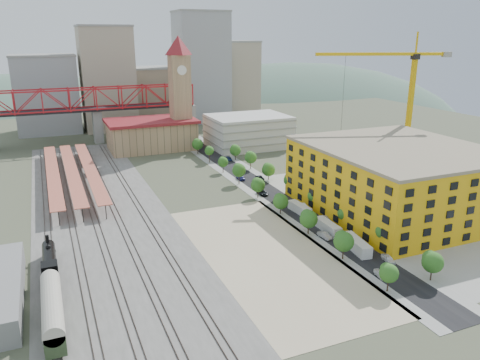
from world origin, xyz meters
name	(u,v)px	position (x,y,z in m)	size (l,w,h in m)	color
ground	(232,208)	(0.00, 0.00, 0.00)	(400.00, 400.00, 0.00)	#474C38
ballast_strip	(97,205)	(-36.00, 17.50, 0.03)	(36.00, 165.00, 0.06)	#605E59
dirt_lot	(268,255)	(-4.00, -31.50, 0.03)	(28.00, 67.00, 0.06)	tan
street_asphalt	(260,186)	(16.00, 15.00, 0.03)	(12.00, 170.00, 0.06)	black
sidewalk_west	(245,188)	(10.50, 15.00, 0.02)	(3.00, 170.00, 0.04)	gray
sidewalk_east	(275,184)	(21.50, 15.00, 0.02)	(3.00, 170.00, 0.04)	gray
construction_pad	(402,209)	(45.00, -20.00, 0.03)	(50.00, 90.00, 0.06)	gray
rail_tracks	(91,205)	(-37.80, 17.50, 0.15)	(26.56, 160.00, 0.18)	#382B23
platform_canopies	(71,170)	(-41.00, 45.00, 3.99)	(16.00, 80.00, 4.12)	#BD5E48
station_hall	(152,134)	(-5.00, 82.00, 6.67)	(38.00, 24.00, 13.10)	tan
clock_tower	(180,82)	(8.00, 79.99, 28.70)	(12.00, 12.00, 52.00)	tan
parking_garage	(248,131)	(36.00, 70.00, 7.00)	(34.00, 26.00, 14.00)	silver
truss_bridge	(96,102)	(-25.00, 105.00, 18.86)	(94.00, 9.60, 25.60)	gray
construction_building	(397,179)	(42.00, -20.00, 9.41)	(44.60, 50.60, 18.80)	yellow
street_trees	(274,195)	(16.00, 5.00, 0.00)	(15.40, 124.40, 8.00)	#285E1C
skyline	(148,83)	(7.47, 142.31, 22.81)	(133.00, 46.00, 60.00)	#9EA0A3
distant_hills	(169,189)	(45.28, 260.00, -79.54)	(647.00, 264.00, 227.00)	#4C6B59
locomotive	(50,267)	(-50.00, -22.88, 2.23)	(3.10, 23.90, 5.98)	black
coach	(53,311)	(-50.00, -42.28, 3.33)	(3.43, 19.92, 6.25)	#25361D
tower_crane	(403,89)	(66.64, 8.85, 30.35)	(44.11, 16.43, 49.18)	gold
site_trailer_a	(356,245)	(16.00, -37.45, 1.39)	(2.67, 10.14, 2.78)	silver
site_trailer_b	(328,227)	(16.00, -25.51, 1.27)	(2.45, 9.31, 2.55)	silver
site_trailer_c	(305,212)	(16.00, -14.08, 1.19)	(2.28, 8.68, 2.38)	silver
site_trailer_d	(300,209)	(16.00, -11.20, 1.25)	(2.40, 9.13, 2.50)	silver
car_0	(381,274)	(13.00, -49.90, 0.66)	(1.57, 3.90, 1.33)	white
car_1	(325,235)	(13.00, -28.74, 0.73)	(1.54, 4.41, 1.45)	#99989D
car_2	(262,193)	(13.00, 6.94, 0.68)	(2.24, 4.87, 1.35)	black
car_3	(241,178)	(13.00, 24.58, 0.73)	(2.06, 5.06, 1.47)	navy
car_4	(388,259)	(19.00, -45.05, 0.72)	(1.69, 4.20, 1.43)	white
car_5	(325,219)	(19.00, -19.48, 0.69)	(1.45, 4.17, 1.37)	#9E9EA3
car_6	(260,178)	(19.00, 21.40, 0.68)	(2.24, 4.86, 1.35)	black
car_7	(229,159)	(19.00, 50.70, 0.66)	(1.84, 4.53, 1.31)	navy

